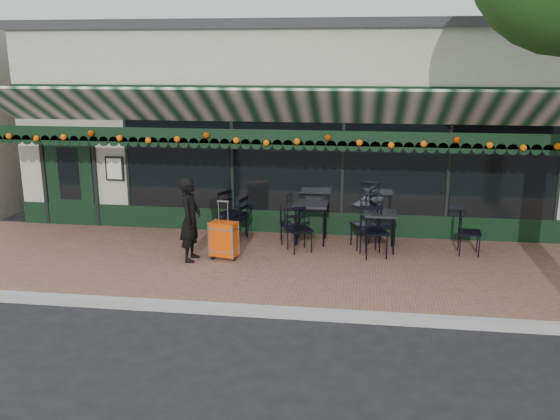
# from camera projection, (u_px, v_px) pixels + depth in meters

# --- Properties ---
(ground) EXTENTS (80.00, 80.00, 0.00)m
(ground) POSITION_uv_depth(u_px,v_px,m) (243.00, 312.00, 9.39)
(ground) COLOR black
(ground) RESTS_ON ground
(sidewalk) EXTENTS (18.00, 4.00, 0.15)m
(sidewalk) POSITION_uv_depth(u_px,v_px,m) (263.00, 265.00, 11.29)
(sidewalk) COLOR brown
(sidewalk) RESTS_ON ground
(curb) EXTENTS (18.00, 0.16, 0.15)m
(curb) POSITION_uv_depth(u_px,v_px,m) (242.00, 310.00, 9.29)
(curb) COLOR #9E9E99
(curb) RESTS_ON ground
(restaurant_building) EXTENTS (12.00, 9.60, 4.50)m
(restaurant_building) POSITION_uv_depth(u_px,v_px,m) (297.00, 119.00, 16.33)
(restaurant_building) COLOR #9F9889
(restaurant_building) RESTS_ON ground
(woman) EXTENTS (0.39, 0.59, 1.61)m
(woman) POSITION_uv_depth(u_px,v_px,m) (190.00, 219.00, 11.17)
(woman) COLOR black
(woman) RESTS_ON sidewalk
(suitcase) EXTENTS (0.55, 0.38, 1.14)m
(suitcase) POSITION_uv_depth(u_px,v_px,m) (224.00, 240.00, 11.34)
(suitcase) COLOR #DD4506
(suitcase) RESTS_ON sidewalk
(cafe_table_a) EXTENTS (0.64, 0.64, 0.79)m
(cafe_table_a) POSITION_uv_depth(u_px,v_px,m) (381.00, 216.00, 11.78)
(cafe_table_a) COLOR black
(cafe_table_a) RESTS_ON sidewalk
(cafe_table_b) EXTENTS (0.68, 0.68, 0.84)m
(cafe_table_b) POSITION_uv_depth(u_px,v_px,m) (311.00, 207.00, 12.28)
(cafe_table_b) COLOR black
(cafe_table_b) RESTS_ON sidewalk
(chair_a_left) EXTENTS (0.61, 0.61, 0.96)m
(chair_a_left) POSITION_uv_depth(u_px,v_px,m) (364.00, 225.00, 11.99)
(chair_a_left) COLOR black
(chair_a_left) RESTS_ON sidewalk
(chair_a_right) EXTENTS (0.39, 0.39, 0.78)m
(chair_a_right) POSITION_uv_depth(u_px,v_px,m) (387.00, 224.00, 12.41)
(chair_a_right) COLOR black
(chair_a_right) RESTS_ON sidewalk
(chair_a_front) EXTENTS (0.62, 0.62, 0.98)m
(chair_a_front) POSITION_uv_depth(u_px,v_px,m) (374.00, 232.00, 11.45)
(chair_a_front) COLOR black
(chair_a_front) RESTS_ON sidewalk
(chair_a_extra) EXTENTS (0.47, 0.47, 0.87)m
(chair_a_extra) POSITION_uv_depth(u_px,v_px,m) (470.00, 233.00, 11.60)
(chair_a_extra) COLOR black
(chair_a_extra) RESTS_ON sidewalk
(chair_b_left) EXTENTS (0.57, 0.57, 0.94)m
(chair_b_left) POSITION_uv_depth(u_px,v_px,m) (235.00, 218.00, 12.55)
(chair_b_left) COLOR black
(chair_b_left) RESTS_ON sidewalk
(chair_b_right) EXTENTS (0.45, 0.45, 0.77)m
(chair_b_right) POSITION_uv_depth(u_px,v_px,m) (289.00, 224.00, 12.36)
(chair_b_right) COLOR black
(chair_b_right) RESTS_ON sidewalk
(chair_b_front) EXTENTS (0.60, 0.60, 0.89)m
(chair_b_front) POSITION_uv_depth(u_px,v_px,m) (300.00, 230.00, 11.77)
(chair_b_front) COLOR black
(chair_b_front) RESTS_ON sidewalk
(chair_solo) EXTENTS (0.67, 0.67, 0.99)m
(chair_solo) POSITION_uv_depth(u_px,v_px,m) (232.00, 214.00, 12.77)
(chair_solo) COLOR black
(chair_solo) RESTS_ON sidewalk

